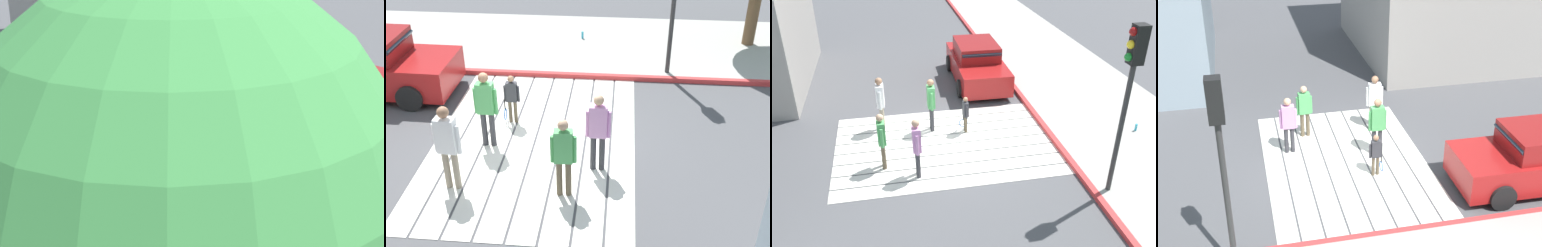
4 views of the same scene
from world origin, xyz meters
TOP-DOWN VIEW (x-y plane):
  - ground_plane at (0.00, 0.00)m, footprint 120.00×120.00m
  - crosswalk_stripes at (0.00, -0.00)m, footprint 6.40×4.35m
  - curb_painted at (-3.25, 0.00)m, footprint 0.16×40.00m
  - car_parked_near_curb at (-2.00, -4.57)m, footprint 2.04×4.33m
  - traffic_light_corner at (-3.58, 3.08)m, footprint 0.39×0.28m
  - street_tree at (-5.82, 5.64)m, footprint 3.20×3.20m
  - pedestrian_adult_lead at (0.26, -0.95)m, footprint 0.22×0.50m
  - pedestrian_adult_trailing at (0.93, 1.42)m, footprint 0.22×0.49m
  - pedestrian_adult_side at (1.77, -1.28)m, footprint 0.25×0.51m
  - pedestrian_teen_behind at (1.80, 0.85)m, footprint 0.22×0.48m
  - pedestrian_child_with_racket at (-0.75, -0.65)m, footprint 0.28×0.37m

SIDE VIEW (x-z plane):
  - ground_plane at x=0.00m, z-range 0.00..0.00m
  - crosswalk_stripes at x=0.00m, z-range 0.00..0.01m
  - curb_painted at x=-3.25m, z-range 0.00..0.13m
  - pedestrian_child_with_racket at x=-0.75m, z-range 0.07..1.25m
  - car_parked_near_curb at x=-2.00m, z-range -0.05..1.52m
  - pedestrian_teen_behind at x=1.80m, z-range 0.13..1.76m
  - pedestrian_adult_trailing at x=0.93m, z-range 0.14..1.82m
  - pedestrian_adult_lead at x=0.26m, z-range 0.14..1.86m
  - pedestrian_adult_side at x=1.77m, z-range 0.14..1.91m
  - traffic_light_corner at x=-3.58m, z-range 0.92..5.16m
  - street_tree at x=-5.82m, z-range 0.97..6.29m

